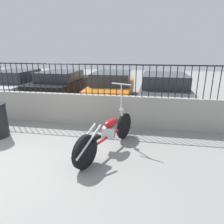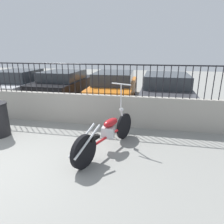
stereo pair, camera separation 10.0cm
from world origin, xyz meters
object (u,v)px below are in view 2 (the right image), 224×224
(car_black, at_px, (64,85))
(car_orange, at_px, (114,86))
(car_silver, at_px, (21,84))
(car_dark_grey, at_px, (165,90))
(motorcycle_red, at_px, (104,135))

(car_black, xyz_separation_m, car_orange, (2.37, 0.06, -0.01))
(car_silver, relative_size, car_dark_grey, 0.92)
(car_silver, distance_m, car_dark_grey, 6.76)
(car_black, height_order, car_dark_grey, car_dark_grey)
(car_orange, distance_m, car_dark_grey, 2.24)
(car_silver, height_order, car_black, car_silver)
(car_black, bearing_deg, motorcycle_red, -145.52)
(car_orange, bearing_deg, car_silver, 89.82)
(motorcycle_red, height_order, car_silver, motorcycle_red)
(car_silver, bearing_deg, car_dark_grey, -96.03)
(motorcycle_red, distance_m, car_silver, 6.96)
(motorcycle_red, relative_size, car_silver, 0.52)
(car_silver, relative_size, car_black, 1.04)
(car_silver, xyz_separation_m, car_black, (2.20, 0.08, 0.01))
(motorcycle_red, bearing_deg, car_silver, 69.92)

